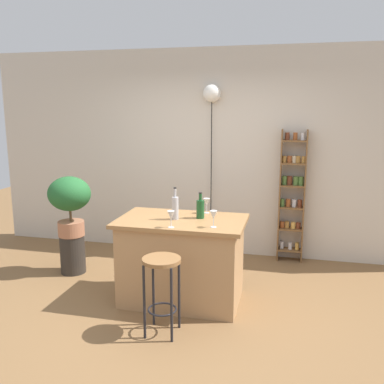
# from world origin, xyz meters

# --- Properties ---
(ground) EXTENTS (12.00, 12.00, 0.00)m
(ground) POSITION_xyz_m (0.00, 0.00, 0.00)
(ground) COLOR brown
(back_wall) EXTENTS (6.40, 0.10, 2.80)m
(back_wall) POSITION_xyz_m (0.00, 1.95, 1.40)
(back_wall) COLOR beige
(back_wall) RESTS_ON ground
(kitchen_counter) EXTENTS (1.31, 0.80, 0.89)m
(kitchen_counter) POSITION_xyz_m (0.00, 0.30, 0.45)
(kitchen_counter) COLOR tan
(kitchen_counter) RESTS_ON ground
(bar_stool) EXTENTS (0.35, 0.35, 0.72)m
(bar_stool) POSITION_xyz_m (-0.00, -0.39, 0.53)
(bar_stool) COLOR black
(bar_stool) RESTS_ON ground
(spice_shelf) EXTENTS (0.33, 0.16, 1.75)m
(spice_shelf) POSITION_xyz_m (1.10, 1.80, 0.90)
(spice_shelf) COLOR brown
(spice_shelf) RESTS_ON ground
(plant_stool) EXTENTS (0.30, 0.30, 0.48)m
(plant_stool) POSITION_xyz_m (-1.52, 0.73, 0.24)
(plant_stool) COLOR #2D2823
(plant_stool) RESTS_ON ground
(potted_plant) EXTENTS (0.52, 0.47, 0.73)m
(potted_plant) POSITION_xyz_m (-1.52, 0.73, 0.93)
(potted_plant) COLOR #A86B4C
(potted_plant) RESTS_ON plant_stool
(bottle_sauce_amber) EXTENTS (0.07, 0.07, 0.33)m
(bottle_sauce_amber) POSITION_xyz_m (-0.06, 0.28, 1.02)
(bottle_sauce_amber) COLOR #B2B2B7
(bottle_sauce_amber) RESTS_ON kitchen_counter
(bottle_vinegar) EXTENTS (0.08, 0.08, 0.27)m
(bottle_vinegar) POSITION_xyz_m (0.18, 0.39, 0.99)
(bottle_vinegar) COLOR #194C23
(bottle_vinegar) RESTS_ON kitchen_counter
(wine_glass_left) EXTENTS (0.07, 0.07, 0.16)m
(wine_glass_left) POSITION_xyz_m (0.20, 0.61, 1.01)
(wine_glass_left) COLOR silver
(wine_glass_left) RESTS_ON kitchen_counter
(wine_glass_center) EXTENTS (0.07, 0.07, 0.16)m
(wine_glass_center) POSITION_xyz_m (-0.02, -0.02, 1.01)
(wine_glass_center) COLOR silver
(wine_glass_center) RESTS_ON kitchen_counter
(wine_glass_right) EXTENTS (0.07, 0.07, 0.16)m
(wine_glass_right) POSITION_xyz_m (0.37, 0.08, 1.01)
(wine_glass_right) COLOR silver
(wine_glass_right) RESTS_ON kitchen_counter
(pendant_globe_light) EXTENTS (0.24, 0.24, 2.32)m
(pendant_globe_light) POSITION_xyz_m (0.01, 1.84, 2.18)
(pendant_globe_light) COLOR black
(pendant_globe_light) RESTS_ON ground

